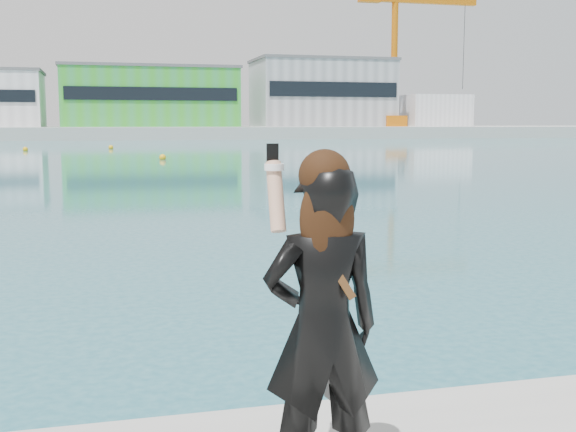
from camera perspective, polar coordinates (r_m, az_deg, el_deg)
The scene contains 10 objects.
far_quay at distance 133.55m, azimuth -14.33°, elevation 6.43°, with size 320.00×40.00×2.00m, color #9E9E99.
warehouse_green at distance 131.88m, azimuth -10.89°, elevation 9.23°, with size 30.60×16.36×10.50m.
warehouse_grey_right at distance 137.79m, azimuth 2.69°, elevation 9.69°, with size 25.50×15.35×12.50m.
ancillary_shed at distance 143.95m, azimuth 11.40°, elevation 8.15°, with size 12.00×10.00×6.00m, color silver.
dock_crane at distance 137.19m, azimuth 8.87°, elevation 12.47°, with size 23.00×4.00×24.00m.
flagpole_right at distance 126.67m, azimuth -4.22°, elevation 9.10°, with size 1.28×0.16×8.00m.
buoy_near at distance 77.15m, azimuth -13.82°, elevation 5.17°, with size 0.50×0.50×0.50m, color #EFA90C.
buoy_far at distance 73.97m, azimuth -20.04°, elevation 4.85°, with size 0.50×0.50×0.50m, color #EFA90C.
buoy_extra at distance 53.99m, azimuth -9.87°, elevation 4.41°, with size 0.50×0.50×0.50m, color #EFA90C.
woman at distance 3.71m, azimuth 2.74°, elevation -8.08°, with size 0.63×0.42×1.79m.
Camera 1 is at (-0.74, -3.53, 2.69)m, focal length 45.00 mm.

